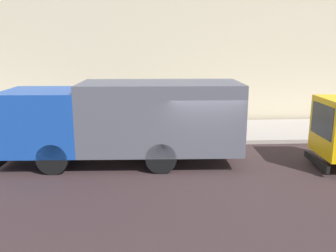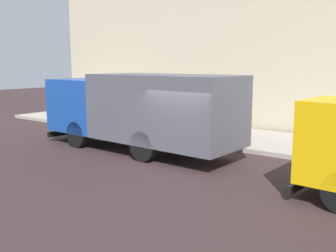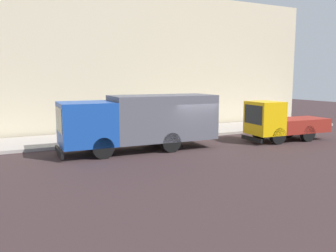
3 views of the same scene
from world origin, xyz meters
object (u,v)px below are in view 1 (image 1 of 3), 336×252
Objects in this scene: pedestrian_standing at (91,111)px; pedestrian_third at (142,107)px; large_utility_truck at (126,118)px; street_sign_post at (148,109)px; pedestrian_walking at (121,110)px.

pedestrian_third is at bearing 32.97° from pedestrian_standing.
pedestrian_standing is at bearing -19.53° from pedestrian_third.
large_utility_truck reaches higher than street_sign_post.
street_sign_post is (2.48, -0.82, -0.12)m from large_utility_truck.
pedestrian_walking is (4.62, 0.51, -0.56)m from large_utility_truck.
pedestrian_standing is (4.56, 1.95, -0.58)m from large_utility_truck.
pedestrian_third is 0.74× the size of street_sign_post.
pedestrian_third is 3.12m from street_sign_post.
pedestrian_walking is 1.03× the size of pedestrian_third.
street_sign_post is at bearing -25.57° from pedestrian_standing.
large_utility_truck is 5.60m from pedestrian_third.
large_utility_truck is at bearing -55.54° from pedestrian_standing.
large_utility_truck is 4.89× the size of pedestrian_standing.
pedestrian_walking is 0.77× the size of street_sign_post.
street_sign_post is (-3.07, -0.29, 0.47)m from pedestrian_third.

